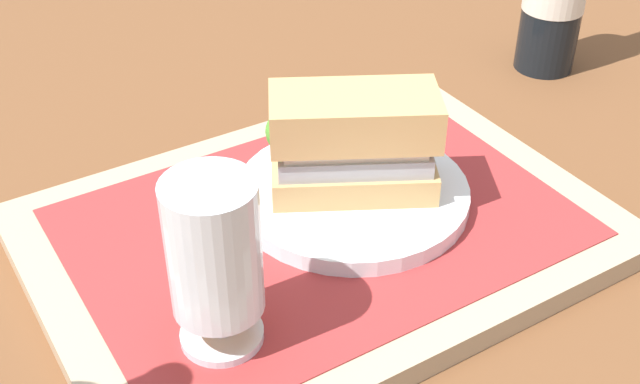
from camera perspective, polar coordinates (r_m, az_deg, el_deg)
ground_plane at (r=0.67m, az=-0.00°, el=-3.49°), size 3.00×3.00×0.00m
tray at (r=0.66m, az=-0.00°, el=-2.82°), size 0.44×0.32×0.02m
placemat at (r=0.65m, az=-0.00°, el=-2.09°), size 0.38×0.27×0.00m
plate at (r=0.67m, az=2.25°, el=-0.12°), size 0.19×0.19×0.01m
sandwich at (r=0.64m, az=2.05°, el=3.49°), size 0.14×0.12×0.08m
beer_glass at (r=0.52m, az=-7.28°, el=-4.73°), size 0.06×0.06×0.12m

